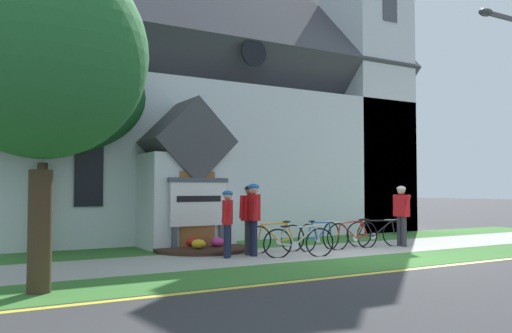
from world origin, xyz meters
The scene contains 20 objects.
ground centered at (0.00, 4.00, 0.00)m, with size 140.00×140.00×0.00m, color #333335.
sidewalk_slab centered at (-0.51, 1.59, 0.01)m, with size 32.00×2.63×0.01m, color #A8A59E.
grass_verge centered at (-0.51, -0.68, 0.00)m, with size 32.00×1.90×0.01m, color #38722D.
church_lawn centered at (-0.51, 4.03, 0.00)m, with size 24.00×2.23×0.01m, color #38722D.
curb_paint_stripe centered at (-0.51, -1.78, 0.00)m, with size 28.00×0.16×0.01m, color yellow.
church_building centered at (-0.18, 9.84, 4.63)m, with size 15.21×11.72×12.54m.
church_sign centered at (-3.14, 3.48, 1.22)m, with size 1.76×0.22×1.93m.
flower_bed centered at (-3.14, 3.25, 0.07)m, with size 2.53×2.53×0.34m.
bicycle_green centered at (0.58, 1.59, 0.38)m, with size 1.77×0.08×0.83m.
bicycle_yellow centered at (1.57, 1.74, 0.38)m, with size 1.68×0.70×0.81m.
bicycle_orange centered at (-0.37, 1.84, 0.38)m, with size 1.70×0.49×0.82m.
bicycle_black centered at (-1.66, 1.95, 0.37)m, with size 1.71×0.14×0.82m.
bicycle_blue centered at (-1.69, 0.89, 0.37)m, with size 1.70×0.54×0.78m.
cyclist_in_blue_jersey centered at (-2.52, 1.60, 1.04)m, with size 0.33×0.75×1.75m.
cyclist_in_green_jersey centered at (-3.20, 1.65, 0.92)m, with size 0.46×0.57×1.59m.
cyclist_in_orange_jersey centered at (2.18, 1.38, 1.01)m, with size 0.29×0.80×1.71m.
cyclist_in_red_jersey centered at (-2.45, 1.90, 1.01)m, with size 0.65×0.38×1.71m.
roadside_conifer centered at (6.67, 10.14, 5.25)m, with size 2.89×2.89×8.24m.
yard_deciduous_tree centered at (-6.86, 4.92, 4.04)m, with size 5.15×5.15×5.62m.
verge_sapling centered at (-7.65, -0.62, 3.76)m, with size 3.31×3.31×5.46m.
Camera 1 is at (-8.85, -9.48, 1.62)m, focal length 36.93 mm.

